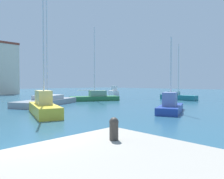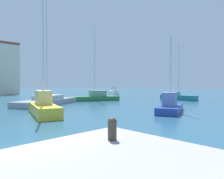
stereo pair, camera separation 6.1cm
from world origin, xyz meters
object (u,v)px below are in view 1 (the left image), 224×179
mooring_bollard (114,128)px  sailboat_green_far_left (95,97)px  motorboat_white_center_channel (114,92)px  sailboat_blue_mid_harbor (170,106)px  sailboat_grey_far_right (47,101)px  sailboat_teal_distant_east (178,96)px  sailboat_yellow_inner_mooring (44,106)px

mooring_bollard → sailboat_green_far_left: size_ratio=0.06×
mooring_bollard → motorboat_white_center_channel: 41.85m
motorboat_white_center_channel → sailboat_green_far_left: bearing=-144.6°
sailboat_blue_mid_harbor → sailboat_grey_far_right: bearing=108.9°
sailboat_teal_distant_east → sailboat_yellow_inner_mooring: bearing=179.7°
sailboat_green_far_left → sailboat_grey_far_right: sailboat_grey_far_right is taller
sailboat_green_far_left → sailboat_blue_mid_harbor: sailboat_green_far_left is taller
sailboat_green_far_left → sailboat_teal_distant_east: size_ratio=1.26×
sailboat_grey_far_right → sailboat_green_far_left: bearing=5.3°
mooring_bollard → sailboat_green_far_left: bearing=51.0°
sailboat_blue_mid_harbor → sailboat_green_far_left: bearing=76.7°
sailboat_grey_far_right → mooring_bollard: bearing=-112.5°
sailboat_green_far_left → sailboat_yellow_inner_mooring: (-12.03, -7.81, 0.16)m
mooring_bollard → sailboat_teal_distant_east: bearing=24.2°
sailboat_blue_mid_harbor → motorboat_white_center_channel: sailboat_blue_mid_harbor is taller
sailboat_grey_far_right → sailboat_yellow_inner_mooring: sailboat_grey_far_right is taller
mooring_bollard → sailboat_yellow_inner_mooring: size_ratio=0.06×
mooring_bollard → sailboat_grey_far_right: bearing=67.5°
motorboat_white_center_channel → sailboat_yellow_inner_mooring: size_ratio=0.45×
sailboat_green_far_left → sailboat_blue_mid_harbor: 14.72m
sailboat_teal_distant_east → sailboat_grey_far_right: bearing=158.5°
sailboat_green_far_left → sailboat_teal_distant_east: sailboat_green_far_left is taller
sailboat_blue_mid_harbor → sailboat_teal_distant_east: bearing=25.3°
sailboat_green_far_left → motorboat_white_center_channel: bearing=35.4°
sailboat_green_far_left → sailboat_blue_mid_harbor: bearing=-103.3°
mooring_bollard → sailboat_teal_distant_east: (26.01, 11.70, -0.75)m
sailboat_grey_far_right → sailboat_yellow_inner_mooring: size_ratio=1.35×
mooring_bollard → sailboat_green_far_left: (15.87, 19.61, -0.73)m
mooring_bollard → sailboat_blue_mid_harbor: sailboat_blue_mid_harbor is taller
sailboat_teal_distant_east → sailboat_yellow_inner_mooring: sailboat_yellow_inner_mooring is taller
sailboat_grey_far_right → sailboat_teal_distant_east: bearing=-21.5°
mooring_bollard → sailboat_blue_mid_harbor: size_ratio=0.10×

